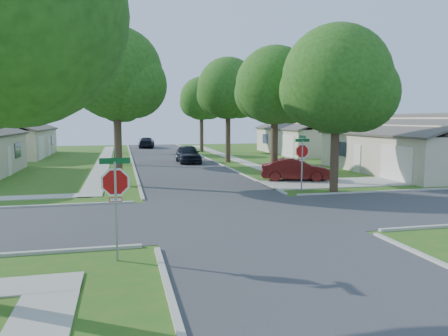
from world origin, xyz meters
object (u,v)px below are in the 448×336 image
at_px(tree_w_near, 117,78).
at_px(house_ne_far, 309,140).
at_px(tree_e_far, 202,101).
at_px(stop_sign_sw, 115,187).
at_px(stop_sign_ne, 302,154).
at_px(tree_ne_corner, 338,84).
at_px(car_driveway, 295,170).
at_px(tree_w_far, 119,104).
at_px(car_curb_east, 188,154).
at_px(car_curb_west, 147,143).
at_px(house_nw_far, 6,142).
at_px(tree_e_near, 276,89).
at_px(tree_w_mid, 118,87).
at_px(house_ne_near, 412,151).
at_px(tree_e_mid, 229,91).

xyz_separation_m(tree_w_near, house_ne_far, (20.64, 19.99, -4.60)).
relative_size(tree_e_far, house_ne_far, 0.64).
distance_m(stop_sign_sw, tree_e_far, 40.04).
bearing_deg(tree_w_near, stop_sign_ne, -24.74).
height_order(tree_ne_corner, car_driveway, tree_ne_corner).
distance_m(tree_w_far, car_curb_east, 14.63).
bearing_deg(tree_w_far, car_curb_west, 68.47).
xyz_separation_m(tree_ne_corner, house_nw_far, (-22.35, 27.79, -4.08)).
distance_m(house_ne_far, house_nw_far, 32.12).
xyz_separation_m(tree_e_near, house_nw_far, (-20.74, 22.99, -4.13)).
height_order(stop_sign_sw, tree_e_far, tree_e_far).
bearing_deg(tree_w_near, tree_w_far, 90.01).
bearing_deg(stop_sign_ne, car_curb_west, 98.81).
height_order(stop_sign_sw, house_nw_far, house_nw_far).
xyz_separation_m(tree_e_far, house_ne_far, (11.24, -5.01, -4.46)).
xyz_separation_m(stop_sign_ne, tree_w_far, (-9.35, 29.31, 3.48)).
distance_m(tree_e_near, house_ne_far, 23.30).
height_order(tree_w_near, house_ne_far, tree_w_near).
distance_m(stop_sign_sw, tree_ne_corner, 14.64).
height_order(house_nw_far, car_driveway, house_nw_far).
bearing_deg(stop_sign_sw, car_curb_east, 77.29).
relative_size(stop_sign_ne, tree_w_mid, 0.31).
relative_size(stop_sign_sw, house_ne_near, 0.22).
distance_m(tree_e_far, car_driveway, 25.88).
xyz_separation_m(stop_sign_sw, house_nw_far, (-11.29, 36.70, -0.51)).
relative_size(tree_ne_corner, car_curb_west, 1.78).
height_order(tree_e_near, car_driveway, tree_e_near).
distance_m(tree_e_mid, tree_w_near, 15.25).
relative_size(tree_w_mid, house_ne_far, 0.70).
relative_size(stop_sign_ne, tree_w_near, 0.33).
bearing_deg(car_driveway, tree_e_far, 19.55).
distance_m(tree_e_near, tree_e_mid, 12.02).
xyz_separation_m(house_nw_far, car_driveway, (21.99, -23.30, -0.82)).
xyz_separation_m(tree_e_near, house_ne_near, (11.24, 1.99, -4.13)).
relative_size(tree_ne_corner, house_nw_far, 0.64).
distance_m(stop_sign_ne, tree_ne_corner, 3.96).
bearing_deg(tree_w_near, house_nw_far, 116.27).
height_order(tree_w_near, house_ne_near, tree_w_near).
height_order(stop_sign_sw, house_ne_far, house_ne_far).
bearing_deg(tree_e_far, tree_w_mid, -125.85).
relative_size(tree_ne_corner, car_curb_east, 1.87).
relative_size(tree_w_mid, car_driveway, 2.25).
bearing_deg(house_nw_far, tree_w_near, -63.73).
xyz_separation_m(tree_w_mid, car_driveway, (10.64, -12.31, -5.79)).
bearing_deg(tree_ne_corner, tree_w_mid, 123.22).
distance_m(stop_sign_ne, house_ne_near, 12.94).
height_order(house_ne_far, car_curb_east, house_ne_far).
bearing_deg(tree_ne_corner, car_driveway, 94.58).
relative_size(tree_w_mid, house_nw_far, 0.70).
bearing_deg(tree_ne_corner, tree_e_mid, 95.45).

